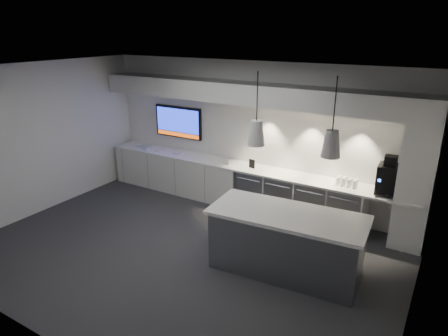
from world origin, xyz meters
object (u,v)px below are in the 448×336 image
Objects in this scene: wall_tv at (178,122)px; coffee_machine at (388,178)px; bin at (220,230)px; island at (286,242)px.

wall_tv is 1.87× the size of coffee_machine.
coffee_machine reaches higher than bin.
coffee_machine is at bearing -3.03° from wall_tv.
wall_tv is 4.28m from island.
wall_tv is at bearing 145.67° from island.
island reaches higher than bin.
coffee_machine is (4.67, -0.25, -0.39)m from wall_tv.
island is at bearing -123.82° from coffee_machine.
bin is (-1.31, 0.21, -0.25)m from island.
coffee_machine is at bearing 33.88° from bin.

